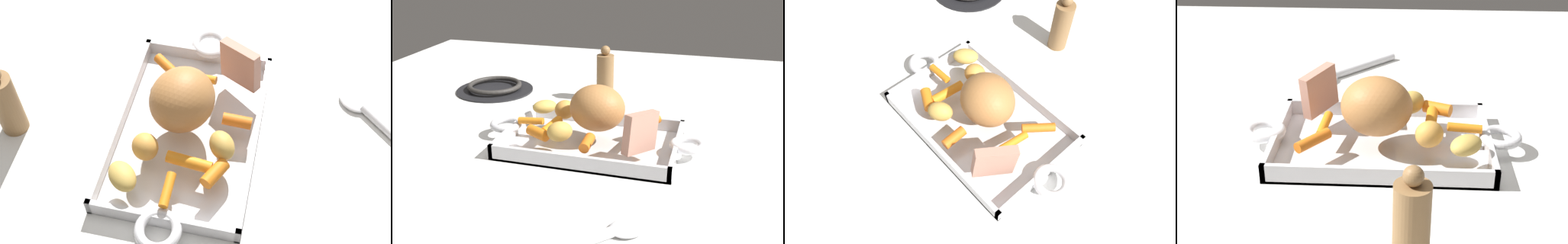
% 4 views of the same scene
% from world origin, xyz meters
% --- Properties ---
extents(ground_plane, '(1.66, 1.66, 0.00)m').
position_xyz_m(ground_plane, '(0.00, 0.00, 0.00)').
color(ground_plane, white).
extents(roasting_dish, '(0.45, 0.23, 0.03)m').
position_xyz_m(roasting_dish, '(0.00, 0.00, 0.01)').
color(roasting_dish, silver).
rests_on(roasting_dish, ground_plane).
extents(pork_roast, '(0.13, 0.12, 0.09)m').
position_xyz_m(pork_roast, '(0.01, 0.01, 0.08)').
color(pork_roast, '#B4763F').
rests_on(pork_roast, roasting_dish).
extents(roast_slice_thick, '(0.06, 0.08, 0.08)m').
position_xyz_m(roast_slice_thick, '(0.11, -0.07, 0.07)').
color(roast_slice_thick, tan).
rests_on(roast_slice_thick, roasting_dish).
extents(baby_carrot_northeast, '(0.02, 0.06, 0.02)m').
position_xyz_m(baby_carrot_northeast, '(0.09, -0.00, 0.04)').
color(baby_carrot_northeast, orange).
rests_on(baby_carrot_northeast, roasting_dish).
extents(baby_carrot_short, '(0.03, 0.07, 0.02)m').
position_xyz_m(baby_carrot_short, '(-0.08, -0.02, 0.04)').
color(baby_carrot_short, orange).
rests_on(baby_carrot_short, roasting_dish).
extents(baby_carrot_northwest, '(0.05, 0.06, 0.02)m').
position_xyz_m(baby_carrot_northwest, '(0.10, 0.06, 0.04)').
color(baby_carrot_northwest, orange).
rests_on(baby_carrot_northwest, roasting_dish).
extents(baby_carrot_center_right, '(0.06, 0.01, 0.02)m').
position_xyz_m(baby_carrot_center_right, '(-0.13, 0.00, 0.04)').
color(baby_carrot_center_right, orange).
rests_on(baby_carrot_center_right, roasting_dish).
extents(baby_carrot_center_left, '(0.02, 0.05, 0.02)m').
position_xyz_m(baby_carrot_center_left, '(0.01, -0.08, 0.04)').
color(baby_carrot_center_left, orange).
rests_on(baby_carrot_center_left, roasting_dish).
extents(baby_carrot_long, '(0.05, 0.04, 0.02)m').
position_xyz_m(baby_carrot_long, '(-0.09, -0.06, 0.04)').
color(baby_carrot_long, orange).
rests_on(baby_carrot_long, roasting_dish).
extents(potato_golden_small, '(0.06, 0.06, 0.04)m').
position_xyz_m(potato_golden_small, '(-0.07, 0.05, 0.05)').
color(potato_golden_small, gold).
rests_on(potato_golden_small, roasting_dish).
extents(potato_golden_large, '(0.06, 0.06, 0.04)m').
position_xyz_m(potato_golden_large, '(-0.05, -0.07, 0.05)').
color(potato_golden_large, gold).
rests_on(potato_golden_large, roasting_dish).
extents(potato_halved, '(0.07, 0.07, 0.03)m').
position_xyz_m(potato_halved, '(-0.13, 0.07, 0.05)').
color(potato_halved, gold).
rests_on(potato_halved, roasting_dish).
extents(stove_burner_rear, '(0.21, 0.21, 0.02)m').
position_xyz_m(stove_burner_rear, '(-0.36, 0.28, 0.01)').
color(stove_burner_rear, black).
rests_on(stove_burner_rear, ground_plane).
extents(serving_spoon, '(0.18, 0.18, 0.02)m').
position_xyz_m(serving_spoon, '(0.09, -0.32, 0.01)').
color(serving_spoon, white).
rests_on(serving_spoon, ground_plane).
extents(pepper_mill, '(0.04, 0.04, 0.14)m').
position_xyz_m(pepper_mill, '(-0.05, 0.29, 0.06)').
color(pepper_mill, olive).
rests_on(pepper_mill, ground_plane).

